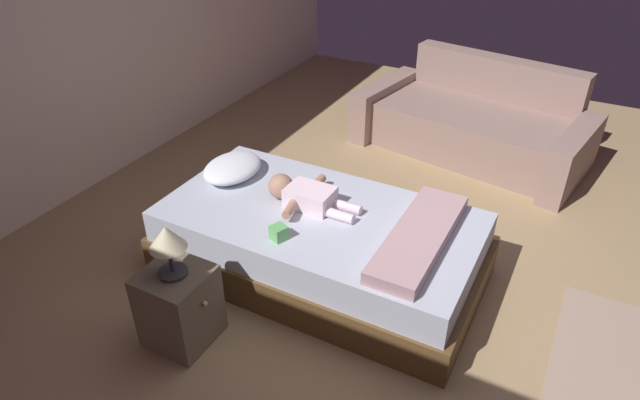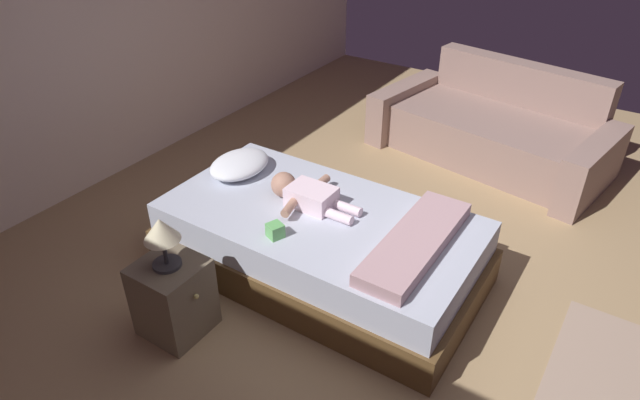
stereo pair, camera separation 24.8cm
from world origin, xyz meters
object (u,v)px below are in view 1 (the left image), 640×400
(couch, at_px, (476,123))
(nightstand, at_px, (179,306))
(bed, at_px, (320,243))
(baby, at_px, (304,195))
(pillow, at_px, (233,168))
(lamp, at_px, (167,241))
(toothbrush, at_px, (303,181))
(toy_block, at_px, (279,233))

(couch, bearing_deg, nightstand, 165.03)
(bed, distance_m, couch, 2.34)
(couch, bearing_deg, baby, 165.61)
(pillow, bearing_deg, baby, -97.60)
(lamp, bearing_deg, bed, -25.07)
(couch, bearing_deg, bed, 169.33)
(bed, height_order, toothbrush, toothbrush)
(bed, xyz_separation_m, toothbrush, (0.28, 0.29, 0.25))
(baby, relative_size, nightstand, 1.35)
(toothbrush, relative_size, toy_block, 1.30)
(baby, bearing_deg, bed, -108.54)
(bed, bearing_deg, couch, -10.67)
(baby, xyz_separation_m, couch, (2.25, -0.58, -0.27))
(lamp, xyz_separation_m, toy_block, (0.55, -0.34, -0.19))
(nightstand, bearing_deg, lamp, 90.00)
(baby, bearing_deg, toothbrush, 31.17)
(toothbrush, xyz_separation_m, toy_block, (-0.64, -0.20, 0.04))
(toothbrush, bearing_deg, couch, -19.64)
(baby, relative_size, toothbrush, 4.35)
(pillow, relative_size, toothbrush, 3.28)
(couch, xyz_separation_m, toy_block, (-2.65, 0.52, 0.25))
(baby, distance_m, toy_block, 0.41)
(lamp, height_order, toy_block, lamp)
(bed, relative_size, pillow, 4.34)
(pillow, relative_size, nightstand, 1.01)
(toothbrush, bearing_deg, bed, -134.70)
(lamp, relative_size, toy_block, 2.75)
(bed, distance_m, toothbrush, 0.47)
(bed, distance_m, lamp, 1.11)
(toy_block, bearing_deg, baby, 7.93)
(pillow, height_order, couch, couch)
(bed, height_order, baby, baby)
(pillow, distance_m, couch, 2.49)
(baby, relative_size, lamp, 2.05)
(couch, distance_m, toy_block, 2.71)
(bed, bearing_deg, lamp, 154.93)
(lamp, bearing_deg, pillow, 18.51)
(lamp, bearing_deg, toothbrush, -6.62)
(bed, height_order, couch, couch)
(nightstand, distance_m, lamp, 0.46)
(bed, relative_size, lamp, 6.69)
(bed, height_order, lamp, lamp)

